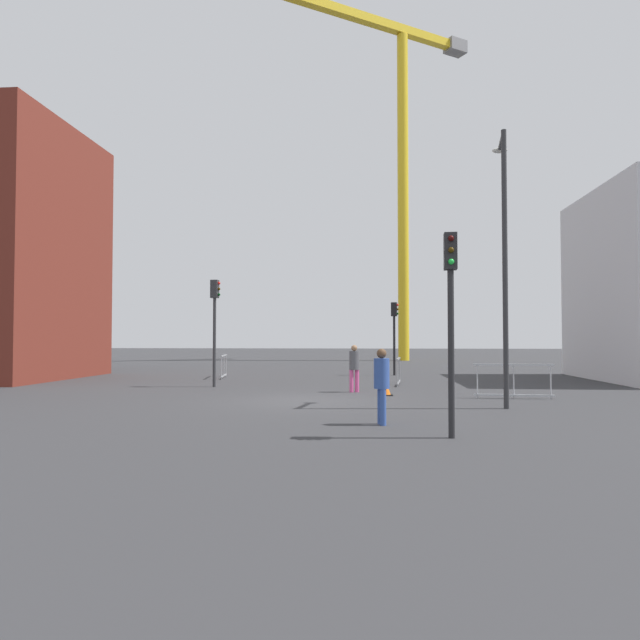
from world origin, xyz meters
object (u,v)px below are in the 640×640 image
Objects in this scene: construction_crane at (399,139)px; traffic_light_crosswalk at (451,300)px; traffic_light_far at (215,315)px; pedestrian_waiting at (354,365)px; traffic_cone_by_barrier at (386,389)px; streetlamp_tall at (504,246)px; pedestrian_walking at (382,381)px; traffic_light_verge at (394,326)px.

traffic_light_crosswalk is (-1.05, -35.76, -15.77)m from construction_crane.
traffic_light_far reaches higher than pedestrian_waiting.
traffic_light_far is at bearing 157.80° from traffic_cone_by_barrier.
streetlamp_tall is at bearing -44.04° from traffic_cone_by_barrier.
streetlamp_tall is 6.75m from pedestrian_waiting.
traffic_light_crosswalk is 9.16m from pedestrian_waiting.
traffic_light_far is (-8.51, -25.35, -15.63)m from construction_crane.
pedestrian_walking is (-1.28, 1.52, -1.66)m from traffic_light_crosswalk.
traffic_light_verge is (7.23, 7.24, -0.28)m from traffic_light_far.
traffic_light_far is 1.06× the size of traffic_light_crosswalk.
streetlamp_tall reaches higher than traffic_cone_by_barrier.
traffic_light_far is 7.44m from traffic_cone_by_barrier.
traffic_cone_by_barrier is at bearing -43.70° from pedestrian_waiting.
traffic_light_far is 10.24m from traffic_light_verge.
pedestrian_walking reaches higher than pedestrian_waiting.
traffic_light_crosswalk is at bearing -91.67° from construction_crane.
streetlamp_tall reaches higher than traffic_light_crosswalk.
construction_crane is 32.28m from pedestrian_waiting.
traffic_light_crosswalk is at bearing -82.70° from traffic_cone_by_barrier.
pedestrian_waiting is at bearing 96.04° from pedestrian_walking.
pedestrian_waiting is at bearing -16.81° from traffic_light_far.
streetlamp_tall is (1.09, -31.02, -14.01)m from construction_crane.
traffic_light_verge is 2.24× the size of pedestrian_waiting.
construction_crane reaches higher than traffic_cone_by_barrier.
construction_crane is 17.05× the size of pedestrian_walking.
traffic_light_crosswalk reaches higher than pedestrian_waiting.
traffic_light_far reaches higher than traffic_cone_by_barrier.
pedestrian_waiting is (-3.09, -26.99, -17.45)m from construction_crane.
pedestrian_walking reaches higher than traffic_cone_by_barrier.
traffic_light_far is 8.76× the size of traffic_cone_by_barrier.
traffic_light_crosswalk is at bearing -114.26° from streetlamp_tall.
streetlamp_tall is 4.59× the size of pedestrian_waiting.
streetlamp_tall reaches higher than traffic_light_verge.
construction_crane is 6.85× the size of traffic_light_far.
traffic_light_crosswalk is (-2.14, -4.74, -1.76)m from streetlamp_tall.
construction_crane is at bearing 85.83° from traffic_cone_by_barrier.
construction_crane is at bearing 92.01° from streetlamp_tall.
traffic_light_far is 12.81m from traffic_light_crosswalk.
streetlamp_tall is 6.03m from traffic_cone_by_barrier.
traffic_light_verge reaches higher than pedestrian_walking.
pedestrian_walking is at bearing -92.58° from traffic_cone_by_barrier.
traffic_cone_by_barrier is (-3.13, 3.03, -4.17)m from streetlamp_tall.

